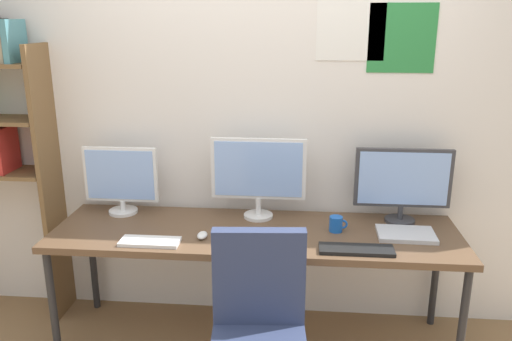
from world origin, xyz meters
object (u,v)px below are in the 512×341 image
Objects in this scene: computer_mouse at (202,235)px; desk at (255,238)px; monitor_left at (121,179)px; coffee_mug at (336,224)px; monitor_center at (258,173)px; keyboard_left at (150,242)px; keyboard_right at (356,250)px; monitor_right at (403,182)px; laptop_closed at (406,234)px.

desk is at bearing 24.59° from computer_mouse.
monitor_left reaches higher than coffee_mug.
monitor_left is 0.80× the size of monitor_center.
coffee_mug reaches higher than keyboard_left.
keyboard_right is (1.42, -0.44, -0.22)m from monitor_left.
desk is 0.94m from monitor_right.
monitor_center reaches higher than monitor_left.
desk is 0.61m from keyboard_right.
desk is 0.32m from computer_mouse.
computer_mouse is at bearing 173.37° from keyboard_right.
monitor_right is at bearing 90.69° from laptop_closed.
keyboard_right is (1.12, 0.00, 0.00)m from keyboard_left.
keyboard_left is at bearing -55.69° from monitor_left.
computer_mouse is at bearing -155.41° from desk.
keyboard_right is (0.56, -0.23, 0.06)m from desk.
desk is 22.30× the size of coffee_mug.
monitor_center is 1.46× the size of keyboard_right.
coffee_mug is (-0.39, -0.18, -0.21)m from monitor_right.
monitor_right reaches higher than monitor_left.
monitor_left is 0.58m from keyboard_left.
coffee_mug is (0.47, 0.03, 0.09)m from desk.
monitor_left reaches higher than desk.
computer_mouse reaches higher than keyboard_right.
coffee_mug is at bearing 12.12° from computer_mouse.
keyboard_left is 1.06m from coffee_mug.
keyboard_left is 1.02× the size of laptop_closed.
monitor_center is 0.77m from keyboard_left.
desk is 24.62× the size of computer_mouse.
laptop_closed is (1.15, 0.13, -0.00)m from computer_mouse.
desk is 0.86m from laptop_closed.
monitor_center is 0.52m from computer_mouse.
monitor_center reaches higher than computer_mouse.
coffee_mug is at bearing 109.28° from keyboard_right.
laptop_closed is at bearing 8.98° from keyboard_left.
coffee_mug is at bearing -7.77° from monitor_left.
monitor_center is (0.00, 0.21, 0.33)m from desk.
monitor_left reaches higher than keyboard_right.
monitor_left is 4.82× the size of computer_mouse.
monitor_left is at bearing -180.00° from monitor_right.
keyboard_left is 0.83× the size of keyboard_right.
keyboard_right is at bearing -38.31° from monitor_center.
desk is 7.39× the size of laptop_closed.
keyboard_left is at bearing -165.77° from coffee_mug.
monitor_right reaches higher than keyboard_left.
keyboard_right is 4.12× the size of computer_mouse.
laptop_closed reaches higher than keyboard_left.
monitor_right is 5.91× the size of computer_mouse.
monitor_left is at bearing 172.23° from coffee_mug.
keyboard_left is at bearing -169.70° from laptop_closed.
keyboard_right is at bearing -22.33° from desk.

